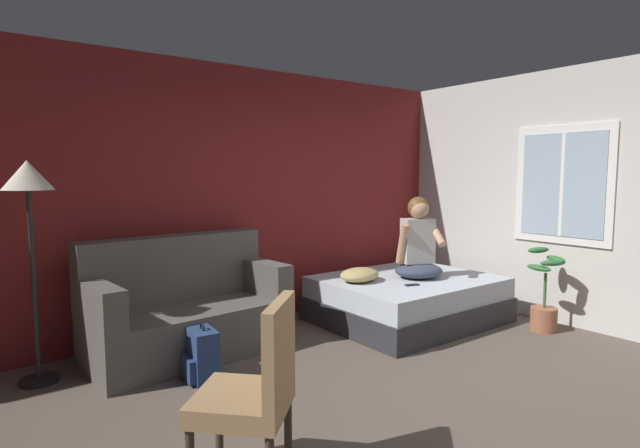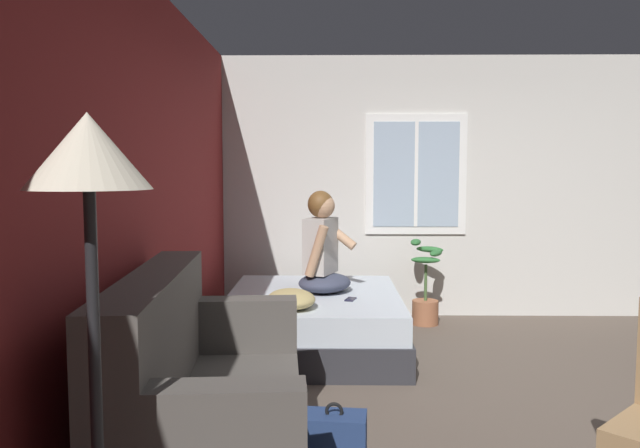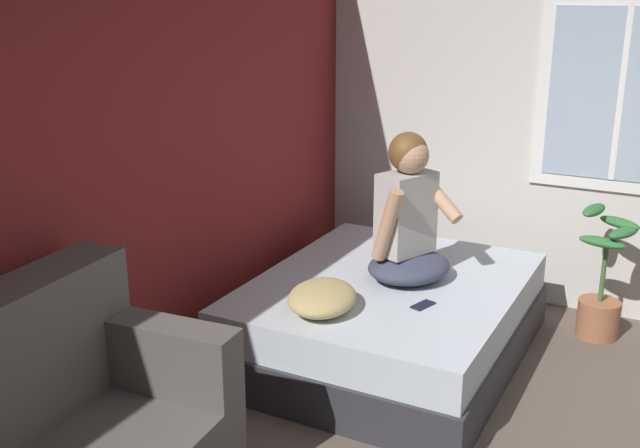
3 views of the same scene
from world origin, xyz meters
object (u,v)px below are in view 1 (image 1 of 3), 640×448
couch (186,310)px  backpack (202,356)px  throw_pillow (360,275)px  person_seated (418,245)px  potted_plant (544,302)px  bed (407,299)px  side_chair (255,388)px  floor_lamp (29,197)px  cell_phone (412,285)px

couch → backpack: 0.68m
couch → throw_pillow: size_ratio=3.66×
person_seated → potted_plant: 1.38m
bed → couch: couch is taller
side_chair → potted_plant: (3.63, 0.49, -0.23)m
person_seated → floor_lamp: bearing=169.8°
throw_pillow → bed: bearing=-15.8°
backpack → throw_pillow: bearing=9.3°
couch → floor_lamp: (-1.16, 0.07, 1.04)m
couch → cell_phone: 2.21m
throw_pillow → potted_plant: 1.90m
bed → throw_pillow: 0.66m
couch → cell_phone: couch is taller
person_seated → floor_lamp: floor_lamp is taller
cell_phone → floor_lamp: 3.46m
couch → person_seated: size_ratio=2.01×
throw_pillow → couch: bearing=169.3°
bed → person_seated: bearing=-46.1°
throw_pillow → backpack: bearing=-170.7°
throw_pillow → cell_phone: (0.30, -0.46, -0.07)m
backpack → cell_phone: bearing=-4.0°
side_chair → cell_phone: bearing=26.8°
potted_plant → bed: bearing=127.9°
cell_phone → potted_plant: bearing=71.7°
bed → backpack: bed is taller
couch → potted_plant: 3.54m
bed → backpack: bearing=-176.5°
throw_pillow → floor_lamp: bearing=172.1°
couch → person_seated: 2.50m
side_chair → floor_lamp: size_ratio=0.58×
throw_pillow → cell_phone: size_ratio=3.33×
throw_pillow → potted_plant: potted_plant is taller
bed → cell_phone: 0.47m
side_chair → potted_plant: side_chair is taller
bed → cell_phone: size_ratio=12.81×
side_chair → cell_phone: side_chair is taller
bed → side_chair: size_ratio=1.88×
side_chair → potted_plant: 3.67m
floor_lamp → potted_plant: size_ratio=2.00×
person_seated → bed: bearing=133.9°
person_seated → couch: bearing=166.7°
couch → cell_phone: (2.06, -0.79, 0.09)m
floor_lamp → potted_plant: bearing=-20.9°
throw_pillow → cell_phone: 0.55m
bed → throw_pillow: throw_pillow is taller
side_chair → backpack: side_chair is taller
couch → potted_plant: size_ratio=2.07×
cell_phone → potted_plant: potted_plant is taller
throw_pillow → floor_lamp: (-2.92, 0.40, 0.88)m
backpack → cell_phone: 2.22m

